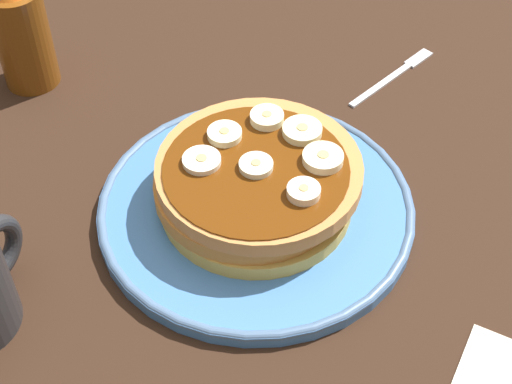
{
  "coord_description": "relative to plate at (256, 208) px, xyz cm",
  "views": [
    {
      "loc": [
        -40.92,
        -20.01,
        50.76
      ],
      "look_at": [
        0.0,
        0.0,
        2.77
      ],
      "focal_mm": 54.23,
      "sensor_mm": 36.0,
      "label": 1
    }
  ],
  "objects": [
    {
      "name": "banana_slice_5",
      "position": [
        2.24,
        4.11,
        5.16
      ],
      "size": [
        3.01,
        3.01,
        0.88
      ],
      "color": "#F2EFBC",
      "rests_on": "pancake_stack"
    },
    {
      "name": "fork",
      "position": [
        24.24,
        -4.67,
        -0.55
      ],
      "size": [
        12.61,
        5.17,
        0.5
      ],
      "color": "silver",
      "rests_on": "ground_plane"
    },
    {
      "name": "ground_plane",
      "position": [
        0.0,
        0.0,
        -2.3
      ],
      "size": [
        140.0,
        140.0,
        3.0
      ],
      "primitive_type": "cube",
      "color": "black"
    },
    {
      "name": "banana_slice_3",
      "position": [
        5.71,
        1.73,
        5.22
      ],
      "size": [
        3.0,
        3.0,
        1.0
      ],
      "color": "#F7F1C3",
      "rests_on": "pancake_stack"
    },
    {
      "name": "pancake_stack",
      "position": [
        0.12,
        0.29,
        2.72
      ],
      "size": [
        18.03,
        17.57,
        4.47
      ],
      "color": "gold",
      "rests_on": "plate"
    },
    {
      "name": "banana_slice_4",
      "position": [
        -1.45,
        4.33,
        5.1
      ],
      "size": [
        3.25,
        3.25,
        0.77
      ],
      "color": "#F0E2C2",
      "rests_on": "pancake_stack"
    },
    {
      "name": "banana_slice_2",
      "position": [
        3.14,
        -4.68,
        5.22
      ],
      "size": [
        3.46,
        3.46,
        1.01
      ],
      "color": "#F3E7BB",
      "rests_on": "pancake_stack"
    },
    {
      "name": "banana_slice_1",
      "position": [
        5.54,
        -1.74,
        5.19
      ],
      "size": [
        3.46,
        3.46,
        0.94
      ],
      "color": "beige",
      "rests_on": "pancake_stack"
    },
    {
      "name": "plate",
      "position": [
        0.0,
        0.0,
        0.0
      ],
      "size": [
        27.65,
        27.65,
        1.49
      ],
      "color": "#3F72B2",
      "rests_on": "ground_plane"
    },
    {
      "name": "syrup_bottle",
      "position": [
        6.72,
        29.29,
        5.43
      ],
      "size": [
        5.6,
        5.6,
        13.94
      ],
      "color": "brown",
      "rests_on": "ground_plane"
    },
    {
      "name": "banana_slice_6",
      "position": [
        -1.09,
        -4.77,
        5.22
      ],
      "size": [
        2.74,
        2.74,
        1.01
      ],
      "color": "#FBE5C0",
      "rests_on": "pancake_stack"
    },
    {
      "name": "banana_slice_0",
      "position": [
        0.1,
        0.16,
        5.12
      ],
      "size": [
        2.86,
        2.86,
        0.81
      ],
      "color": "#EBE9C6",
      "rests_on": "pancake_stack"
    }
  ]
}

